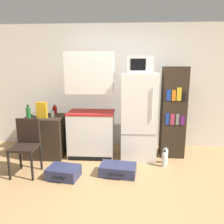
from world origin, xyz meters
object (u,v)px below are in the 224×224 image
water_bottle_middle (164,160)px  refrigerator (138,116)px  kitchen_hutch (91,109)px  suitcase_large_flat (64,172)px  chair (27,141)px  bookshelf (173,112)px  microwave (140,65)px  cereal_box (42,110)px  water_bottle_front (165,156)px  bottle_green_tall (28,113)px  side_table (47,136)px  bottle_ketchup_red (55,110)px  bowl (37,115)px  bottle_clear_short (53,114)px  suitcase_small_flat (118,170)px

water_bottle_middle → refrigerator: bearing=137.8°
kitchen_hutch → suitcase_large_flat: (-0.31, -0.92, -0.84)m
chair → bookshelf: bearing=19.3°
microwave → cereal_box: bearing=-175.4°
refrigerator → water_bottle_front: 0.87m
microwave → bottle_green_tall: size_ratio=1.77×
side_table → chair: 0.75m
bottle_ketchup_red → side_table: bearing=-112.4°
bowl → water_bottle_middle: size_ratio=0.54×
refrigerator → kitchen_hutch: bearing=178.5°
bookshelf → water_bottle_middle: bearing=-113.2°
microwave → bowl: (-1.96, -0.00, -0.96)m
microwave → cereal_box: size_ratio=1.51×
microwave → bookshelf: (0.67, 0.13, -0.90)m
side_table → kitchen_hutch: bearing=2.5°
chair → suitcase_large_flat: (0.64, -0.15, -0.45)m
bottle_clear_short → chair: bearing=-107.6°
bookshelf → cereal_box: (-2.47, -0.27, 0.07)m
refrigerator → bottle_green_tall: size_ratio=6.35×
bottle_clear_short → bottle_ketchup_red: bearing=100.7°
bottle_ketchup_red → chair: bearing=-99.4°
suitcase_small_flat → water_bottle_front: water_bottle_front is taller
bottle_green_tall → bookshelf: bearing=6.5°
bottle_clear_short → cereal_box: bearing=-151.8°
bottle_green_tall → cereal_box: size_ratio=0.85×
bookshelf → water_bottle_middle: (-0.23, -0.53, -0.74)m
bottle_ketchup_red → suitcase_large_flat: (0.47, -1.14, -0.77)m
water_bottle_front → refrigerator: bearing=151.9°
bookshelf → bottle_clear_short: bearing=-175.6°
bookshelf → refrigerator: bearing=-169.4°
bottle_clear_short → water_bottle_front: size_ratio=0.41×
bowl → refrigerator: bearing=0.1°
bottle_clear_short → water_bottle_front: bearing=-5.6°
side_table → bottle_clear_short: (0.16, -0.04, 0.45)m
side_table → bottle_green_tall: (-0.25, -0.17, 0.50)m
bottle_green_tall → chair: size_ratio=0.28×
kitchen_hutch → bottle_ketchup_red: 0.82m
kitchen_hutch → microwave: 1.23m
bottle_green_tall → cereal_box: 0.25m
refrigerator → water_bottle_middle: (0.44, -0.40, -0.68)m
kitchen_hutch → chair: kitchen_hutch is taller
refrigerator → microwave: microwave is taller
cereal_box → water_bottle_middle: bearing=-6.5°
microwave → water_bottle_middle: (0.44, -0.40, -1.64)m
microwave → bowl: microwave is taller
microwave → water_bottle_middle: size_ratio=1.49×
refrigerator → bottle_green_tall: bearing=-174.8°
bookshelf → bottle_green_tall: (-2.71, -0.31, 0.03)m
side_table → bottle_ketchup_red: (0.11, 0.26, 0.47)m
bottle_clear_short → bowl: bearing=171.5°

